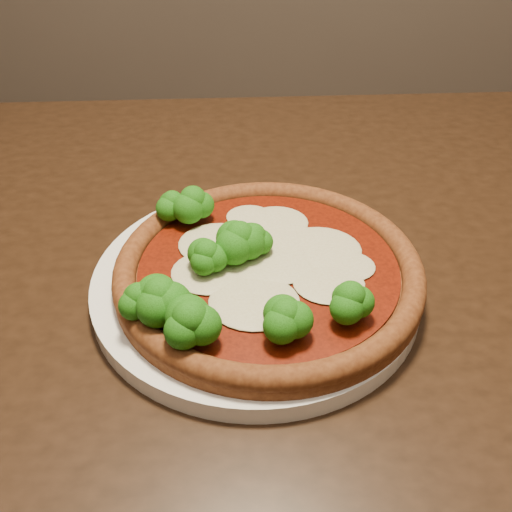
{
  "coord_description": "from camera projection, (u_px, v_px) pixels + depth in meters",
  "views": [
    {
      "loc": [
        0.07,
        -0.33,
        1.11
      ],
      "look_at": [
        0.06,
        0.08,
        0.79
      ],
      "focal_mm": 40.0,
      "sensor_mm": 36.0,
      "label": 1
    }
  ],
  "objects": [
    {
      "name": "plate",
      "position": [
        256.0,
        282.0,
        0.54
      ],
      "size": [
        0.31,
        0.31,
        0.02
      ],
      "primitive_type": "cylinder",
      "color": "white",
      "rests_on": "dining_table"
    },
    {
      "name": "pizza",
      "position": [
        259.0,
        268.0,
        0.52
      ],
      "size": [
        0.28,
        0.28,
        0.06
      ],
      "rotation": [
        0.0,
        0.0,
        0.03
      ],
      "color": "brown",
      "rests_on": "plate"
    },
    {
      "name": "dining_table",
      "position": [
        259.0,
        335.0,
        0.63
      ],
      "size": [
        1.25,
        0.98,
        0.75
      ],
      "rotation": [
        0.0,
        0.0,
        0.1
      ],
      "color": "black",
      "rests_on": "floor"
    }
  ]
}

